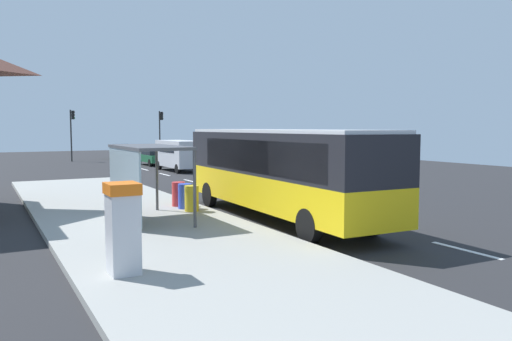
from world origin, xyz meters
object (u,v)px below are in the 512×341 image
at_px(sedan_near, 122,151).
at_px(recycling_bin_yellow, 192,198).
at_px(traffic_light_far_side, 72,127).
at_px(bus_shelter, 140,163).
at_px(white_van, 179,153).
at_px(sedan_far, 154,156).
at_px(ticket_machine, 123,227).
at_px(bus, 279,168).
at_px(recycling_bin_red, 179,194).
at_px(recycling_bin_blue, 185,196).
at_px(traffic_light_near_side, 161,127).

bearing_deg(sedan_near, recycling_bin_yellow, -100.12).
relative_size(traffic_light_far_side, bus_shelter, 1.25).
bearing_deg(traffic_light_far_side, white_van, -70.88).
bearing_deg(traffic_light_far_side, bus_shelter, -95.39).
height_order(sedan_far, ticket_machine, ticket_machine).
distance_m(bus, sedan_far, 27.87).
bearing_deg(white_van, recycling_bin_yellow, -108.82).
bearing_deg(recycling_bin_red, sedan_near, 79.48).
relative_size(ticket_machine, recycling_bin_blue, 2.04).
bearing_deg(traffic_light_near_side, white_van, -102.83).
distance_m(recycling_bin_yellow, traffic_light_near_side, 34.75).
bearing_deg(bus, recycling_bin_blue, 131.42).
bearing_deg(sedan_near, bus, -95.95).
distance_m(recycling_bin_red, traffic_light_far_side, 32.79).
relative_size(white_van, recycling_bin_blue, 5.51).
bearing_deg(bus, ticket_machine, -144.79).
bearing_deg(recycling_bin_blue, sedan_far, 75.27).
bearing_deg(white_van, ticket_machine, -112.55).
distance_m(sedan_far, recycling_bin_yellow, 26.26).
distance_m(ticket_machine, traffic_light_far_side, 41.34).
bearing_deg(traffic_light_near_side, ticket_machine, -109.16).
distance_m(sedan_near, ticket_machine, 44.62).
height_order(recycling_bin_blue, recycling_bin_red, same).
relative_size(ticket_machine, bus_shelter, 0.48).
xyz_separation_m(sedan_far, bus_shelter, (-8.71, -26.48, 1.31)).
bearing_deg(bus_shelter, traffic_light_far_side, 84.61).
bearing_deg(recycling_bin_red, recycling_bin_blue, -90.00).
height_order(traffic_light_near_side, bus_shelter, traffic_light_near_side).
height_order(white_van, recycling_bin_blue, white_van).
distance_m(bus, recycling_bin_red, 4.47).
distance_m(ticket_machine, recycling_bin_yellow, 8.10).
distance_m(sedan_far, traffic_light_far_side, 10.49).
height_order(sedan_near, recycling_bin_red, sedan_near).
bearing_deg(sedan_far, white_van, -90.87).
relative_size(recycling_bin_blue, traffic_light_near_side, 0.19).
height_order(sedan_far, recycling_bin_blue, sedan_far).
xyz_separation_m(bus, ticket_machine, (-6.74, -4.76, -0.67)).
xyz_separation_m(bus, white_van, (3.91, 20.89, -0.50)).
bearing_deg(bus_shelter, bus, -12.85).
xyz_separation_m(white_van, recycling_bin_red, (-6.40, -17.37, -0.69)).
relative_size(bus, traffic_light_near_side, 2.23).
bearing_deg(white_van, sedan_near, 89.66).
height_order(recycling_bin_yellow, traffic_light_near_side, traffic_light_near_side).
height_order(traffic_light_near_side, traffic_light_far_side, traffic_light_far_side).
relative_size(white_van, traffic_light_near_side, 1.05).
distance_m(sedan_far, ticket_machine, 34.06).
distance_m(bus, recycling_bin_blue, 3.94).
bearing_deg(bus, traffic_light_near_side, 78.48).
bearing_deg(recycling_bin_blue, traffic_light_far_side, 88.11).
relative_size(ticket_machine, traffic_light_near_side, 0.39).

